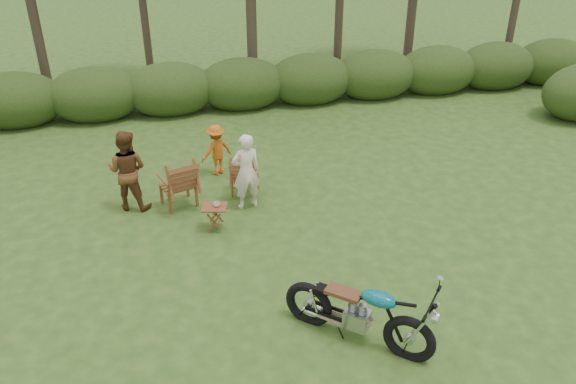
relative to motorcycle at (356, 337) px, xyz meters
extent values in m
plane|color=#264517|center=(-0.01, 0.76, 0.00)|extent=(80.00, 80.00, 0.00)
ellipsoid|color=#273814|center=(-6.01, 9.76, 0.63)|extent=(2.52, 1.68, 1.51)
ellipsoid|color=#273814|center=(-4.01, 9.76, 0.63)|extent=(2.52, 1.68, 1.51)
ellipsoid|color=#273814|center=(-2.01, 9.76, 0.63)|extent=(2.52, 1.68, 1.51)
ellipsoid|color=#273814|center=(-0.01, 9.76, 0.63)|extent=(2.52, 1.68, 1.51)
ellipsoid|color=#273814|center=(1.99, 9.76, 0.63)|extent=(2.52, 1.68, 1.51)
ellipsoid|color=#273814|center=(3.99, 9.76, 0.63)|extent=(2.52, 1.68, 1.51)
ellipsoid|color=#273814|center=(5.99, 9.76, 0.63)|extent=(2.52, 1.68, 1.51)
ellipsoid|color=#273814|center=(7.99, 9.76, 0.63)|extent=(2.52, 1.68, 1.51)
ellipsoid|color=#273814|center=(9.99, 9.76, 0.63)|extent=(2.52, 1.68, 1.51)
imported|color=beige|center=(-1.51, 3.27, 0.52)|extent=(0.12, 0.12, 0.09)
imported|color=beige|center=(-0.85, 3.96, 0.00)|extent=(0.61, 0.45, 1.53)
imported|color=brown|center=(-3.05, 4.48, 0.00)|extent=(0.94, 0.85, 1.60)
imported|color=#BD5611|center=(-1.24, 5.56, 0.00)|extent=(0.84, 0.69, 1.13)
camera|label=1|loc=(-2.28, -5.53, 5.50)|focal=35.00mm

